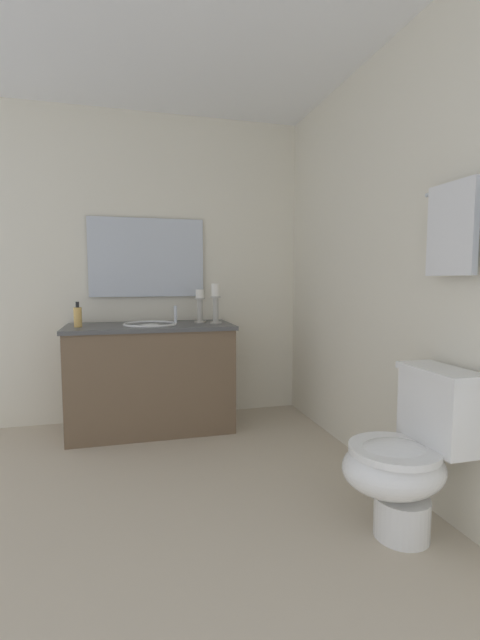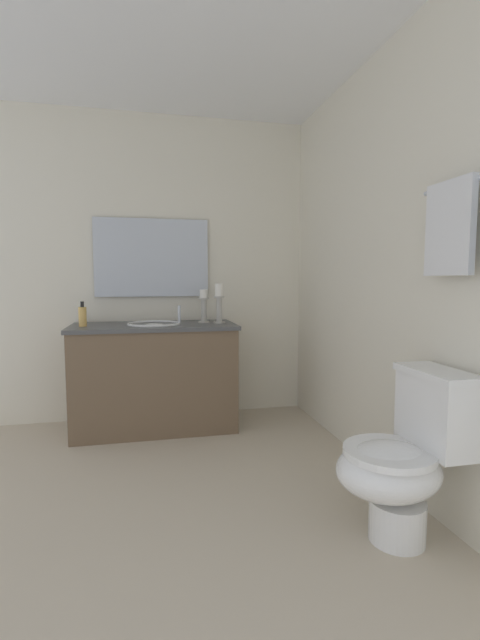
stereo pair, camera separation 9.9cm
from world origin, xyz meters
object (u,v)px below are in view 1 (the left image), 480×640
(sink_basin, at_px, (150,330))
(candle_holder_tall, at_px, (216,302))
(mirror, at_px, (147,258))
(toilet, at_px, (407,456))
(towel_near_vanity, at_px, (452,229))
(vanity_cabinet, at_px, (151,377))
(candle_holder_short, at_px, (200,305))
(soap_bottle, at_px, (78,317))

(sink_basin, relative_size, candle_holder_tall, 1.31)
(sink_basin, distance_m, mirror, 0.62)
(toilet, distance_m, towel_near_vanity, 1.01)
(sink_basin, distance_m, candle_holder_tall, 0.53)
(mirror, bearing_deg, vanity_cabinet, -0.01)
(towel_near_vanity, bearing_deg, toilet, -80.94)
(toilet, xyz_separation_m, towel_near_vanity, (-0.03, 0.20, 0.99))
(candle_holder_short, xyz_separation_m, towel_near_vanity, (1.72, 0.82, 0.42))
(candle_holder_tall, bearing_deg, toilet, 16.97)
(vanity_cabinet, xyz_separation_m, toilet, (1.70, 1.00, -0.04))
(soap_bottle, bearing_deg, candle_holder_short, 95.57)
(mirror, distance_m, soap_bottle, 0.74)
(vanity_cabinet, xyz_separation_m, candle_holder_tall, (0.03, 0.49, 0.56))
(candle_holder_short, xyz_separation_m, soap_bottle, (0.09, -0.89, -0.06))
(toilet, bearing_deg, candle_holder_short, -160.55)
(candle_holder_short, relative_size, toilet, 0.34)
(vanity_cabinet, relative_size, sink_basin, 3.05)
(sink_basin, relative_size, toilet, 0.54)
(vanity_cabinet, relative_size, candle_holder_short, 4.74)
(candle_holder_tall, distance_m, candle_holder_short, 0.14)
(sink_basin, distance_m, candle_holder_short, 0.42)
(vanity_cabinet, relative_size, soap_bottle, 6.82)
(toilet, bearing_deg, vanity_cabinet, -149.46)
(candle_holder_tall, xyz_separation_m, candle_holder_short, (-0.08, -0.11, -0.03))
(vanity_cabinet, xyz_separation_m, sink_basin, (0.00, 0.00, 0.36))
(candle_holder_tall, height_order, soap_bottle, candle_holder_tall)
(mirror, height_order, toilet, mirror)
(sink_basin, height_order, soap_bottle, soap_bottle)
(sink_basin, xyz_separation_m, candle_holder_tall, (0.03, 0.49, 0.20))
(mirror, bearing_deg, candle_holder_tall, 57.85)
(mirror, distance_m, candle_holder_tall, 0.68)
(sink_basin, bearing_deg, candle_holder_short, 97.27)
(candle_holder_short, distance_m, towel_near_vanity, 1.95)
(sink_basin, height_order, candle_holder_short, candle_holder_short)
(vanity_cabinet, relative_size, mirror, 1.36)
(candle_holder_tall, distance_m, towel_near_vanity, 1.83)
(vanity_cabinet, xyz_separation_m, mirror, (-0.28, 0.00, 0.91))
(towel_near_vanity, bearing_deg, candle_holder_short, -154.42)
(mirror, height_order, towel_near_vanity, mirror)
(candle_holder_short, height_order, toilet, candle_holder_short)
(toilet, relative_size, towel_near_vanity, 1.86)
(sink_basin, bearing_deg, towel_near_vanity, 35.88)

